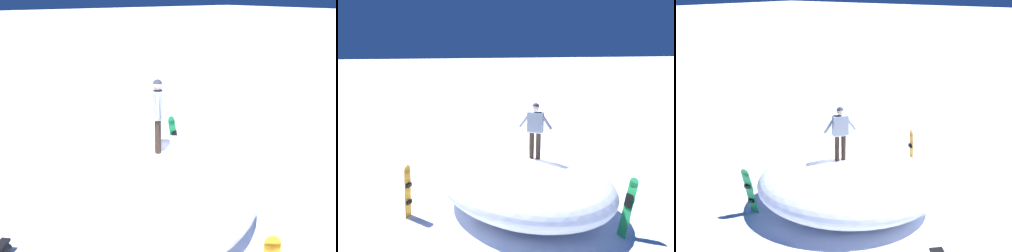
# 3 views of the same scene
# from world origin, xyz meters

# --- Properties ---
(ground) EXTENTS (240.00, 240.00, 0.00)m
(ground) POSITION_xyz_m (0.00, 0.00, 0.00)
(ground) COLOR white
(snow_mound) EXTENTS (6.90, 7.20, 1.67)m
(snow_mound) POSITION_xyz_m (0.24, 0.29, 0.83)
(snow_mound) COLOR white
(snow_mound) RESTS_ON ground
(snowboarder_standing) EXTENTS (0.88, 0.63, 1.67)m
(snowboarder_standing) POSITION_xyz_m (0.50, 0.15, 2.66)
(snowboarder_standing) COLOR black
(snowboarder_standing) RESTS_ON snow_mound
(snowboard_primary_upright) EXTENTS (0.26, 0.28, 1.63)m
(snowboard_primary_upright) POSITION_xyz_m (-3.19, 0.61, 0.84)
(snowboard_primary_upright) COLOR orange
(snowboard_primary_upright) RESTS_ON ground
(snowboard_secondary_upright) EXTENTS (0.40, 0.34, 1.62)m
(snowboard_secondary_upright) POSITION_xyz_m (2.43, -1.80, 0.84)
(snowboard_secondary_upright) COLOR #1E8C47
(snowboard_secondary_upright) RESTS_ON ground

